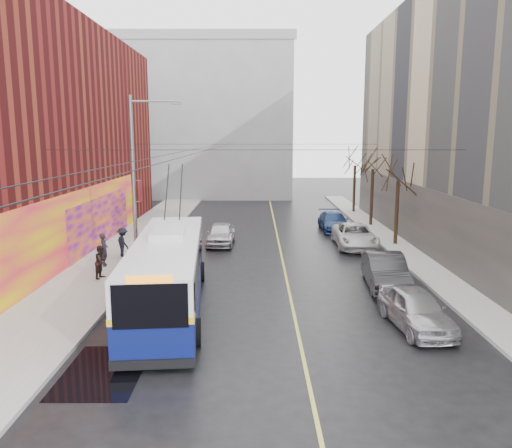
{
  "coord_description": "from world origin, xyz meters",
  "views": [
    {
      "loc": [
        -0.01,
        -15.55,
        6.96
      ],
      "look_at": [
        -0.01,
        8.13,
        2.8
      ],
      "focal_mm": 35.0,
      "sensor_mm": 36.0,
      "label": 1
    }
  ],
  "objects": [
    {
      "name": "lane_line",
      "position": [
        1.5,
        14.0,
        0.0
      ],
      "size": [
        0.12,
        50.0,
        0.01
      ],
      "primitive_type": "cube",
      "color": "#BFB74C",
      "rests_on": "ground"
    },
    {
      "name": "pedestrian_a",
      "position": [
        -8.09,
        10.31,
        1.04
      ],
      "size": [
        0.56,
        0.73,
        1.77
      ],
      "primitive_type": "imported",
      "rotation": [
        0.0,
        0.0,
        1.81
      ],
      "color": "black",
      "rests_on": "sidewalk_left"
    },
    {
      "name": "tree_near",
      "position": [
        9.0,
        16.0,
        4.98
      ],
      "size": [
        3.2,
        3.2,
        6.4
      ],
      "color": "black",
      "rests_on": "ground"
    },
    {
      "name": "tree_mid",
      "position": [
        9.0,
        23.0,
        5.25
      ],
      "size": [
        3.2,
        3.2,
        6.68
      ],
      "color": "black",
      "rests_on": "ground"
    },
    {
      "name": "streetlight_pole",
      "position": [
        -6.14,
        10.0,
        4.85
      ],
      "size": [
        2.65,
        0.6,
        9.0
      ],
      "color": "slate",
      "rests_on": "ground"
    },
    {
      "name": "parked_car_c",
      "position": [
        6.28,
        15.6,
        0.74
      ],
      "size": [
        2.58,
        5.36,
        1.47
      ],
      "primitive_type": "imported",
      "rotation": [
        0.0,
        0.0,
        -0.03
      ],
      "color": "silver",
      "rests_on": "ground"
    },
    {
      "name": "pedestrian_c",
      "position": [
        -7.64,
        12.36,
        0.99
      ],
      "size": [
        1.17,
        1.24,
        1.69
      ],
      "primitive_type": "imported",
      "rotation": [
        0.0,
        0.0,
        2.25
      ],
      "color": "black",
      "rests_on": "sidewalk_left"
    },
    {
      "name": "trolleybus",
      "position": [
        -3.58,
        4.01,
        1.56
      ],
      "size": [
        3.52,
        11.94,
        5.59
      ],
      "rotation": [
        0.0,
        0.0,
        0.09
      ],
      "color": "#0B1352",
      "rests_on": "ground"
    },
    {
      "name": "parked_car_b",
      "position": [
        6.02,
        6.92,
        0.79
      ],
      "size": [
        2.04,
        4.91,
        1.58
      ],
      "primitive_type": "imported",
      "rotation": [
        0.0,
        0.0,
        -0.08
      ],
      "color": "#28282B",
      "rests_on": "ground"
    },
    {
      "name": "tree_far",
      "position": [
        9.0,
        30.0,
        5.14
      ],
      "size": [
        3.2,
        3.2,
        6.57
      ],
      "color": "black",
      "rests_on": "ground"
    },
    {
      "name": "pedestrian_b",
      "position": [
        -7.53,
        7.97,
        0.96
      ],
      "size": [
        0.76,
        0.9,
        1.62
      ],
      "primitive_type": "imported",
      "rotation": [
        0.0,
        0.0,
        1.36
      ],
      "color": "black",
      "rests_on": "sidewalk_left"
    },
    {
      "name": "ground",
      "position": [
        0.0,
        0.0,
        0.0
      ],
      "size": [
        140.0,
        140.0,
        0.0
      ],
      "primitive_type": "plane",
      "color": "black",
      "rests_on": "ground"
    },
    {
      "name": "following_car",
      "position": [
        -2.31,
        16.34,
        0.72
      ],
      "size": [
        1.82,
        4.26,
        1.44
      ],
      "primitive_type": "imported",
      "rotation": [
        0.0,
        0.0,
        -0.03
      ],
      "color": "silver",
      "rests_on": "ground"
    },
    {
      "name": "pigeons_flying",
      "position": [
        -3.02,
        10.72,
        7.21
      ],
      "size": [
        1.94,
        2.73,
        2.66
      ],
      "color": "slate"
    },
    {
      "name": "building_far",
      "position": [
        -6.0,
        44.99,
        9.02
      ],
      "size": [
        20.5,
        12.1,
        18.0
      ],
      "color": "gray",
      "rests_on": "ground"
    },
    {
      "name": "sidewalk_right",
      "position": [
        9.0,
        12.0,
        0.07
      ],
      "size": [
        2.0,
        60.0,
        0.15
      ],
      "primitive_type": "cube",
      "color": "gray",
      "rests_on": "ground"
    },
    {
      "name": "puddle",
      "position": [
        -4.59,
        -1.56,
        0.0
      ],
      "size": [
        2.33,
        3.61,
        0.01
      ],
      "primitive_type": "cube",
      "color": "black",
      "rests_on": "ground"
    },
    {
      "name": "sidewalk_left",
      "position": [
        -8.0,
        12.0,
        0.07
      ],
      "size": [
        4.0,
        60.0,
        0.15
      ],
      "primitive_type": "cube",
      "color": "gray",
      "rests_on": "ground"
    },
    {
      "name": "parked_car_a",
      "position": [
        5.85,
        1.89,
        0.73
      ],
      "size": [
        2.16,
        4.43,
        1.46
      ],
      "primitive_type": "imported",
      "rotation": [
        0.0,
        0.0,
        0.1
      ],
      "color": "#ACABB0",
      "rests_on": "ground"
    },
    {
      "name": "catenary_wires",
      "position": [
        -2.54,
        14.77,
        6.25
      ],
      "size": [
        18.0,
        60.0,
        0.22
      ],
      "color": "black"
    },
    {
      "name": "parked_car_d",
      "position": [
        5.8,
        21.15,
        0.7
      ],
      "size": [
        2.03,
        4.83,
        1.39
      ],
      "primitive_type": "imported",
      "rotation": [
        0.0,
        0.0,
        0.02
      ],
      "color": "navy",
      "rests_on": "ground"
    }
  ]
}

